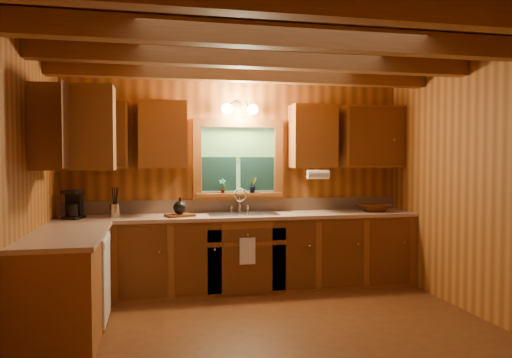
{
  "coord_description": "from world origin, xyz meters",
  "views": [
    {
      "loc": [
        -1.01,
        -4.02,
        1.54
      ],
      "look_at": [
        0.0,
        0.8,
        1.35
      ],
      "focal_mm": 33.83,
      "sensor_mm": 36.0,
      "label": 1
    }
  ],
  "objects_px": {
    "coffee_maker": "(74,204)",
    "cutting_board": "(180,215)",
    "wicker_basket": "(374,208)",
    "sink": "(242,218)"
  },
  "relations": [
    {
      "from": "coffee_maker",
      "to": "wicker_basket",
      "type": "height_order",
      "value": "coffee_maker"
    },
    {
      "from": "sink",
      "to": "coffee_maker",
      "type": "height_order",
      "value": "coffee_maker"
    },
    {
      "from": "sink",
      "to": "coffee_maker",
      "type": "bearing_deg",
      "value": -178.87
    },
    {
      "from": "coffee_maker",
      "to": "cutting_board",
      "type": "xyz_separation_m",
      "value": [
        1.15,
        -0.05,
        -0.14
      ]
    },
    {
      "from": "wicker_basket",
      "to": "coffee_maker",
      "type": "bearing_deg",
      "value": -179.96
    },
    {
      "from": "coffee_maker",
      "to": "cutting_board",
      "type": "distance_m",
      "value": 1.16
    },
    {
      "from": "coffee_maker",
      "to": "cutting_board",
      "type": "bearing_deg",
      "value": 19.25
    },
    {
      "from": "sink",
      "to": "wicker_basket",
      "type": "height_order",
      "value": "sink"
    },
    {
      "from": "coffee_maker",
      "to": "sink",
      "type": "bearing_deg",
      "value": 23.06
    },
    {
      "from": "wicker_basket",
      "to": "cutting_board",
      "type": "bearing_deg",
      "value": -178.67
    }
  ]
}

